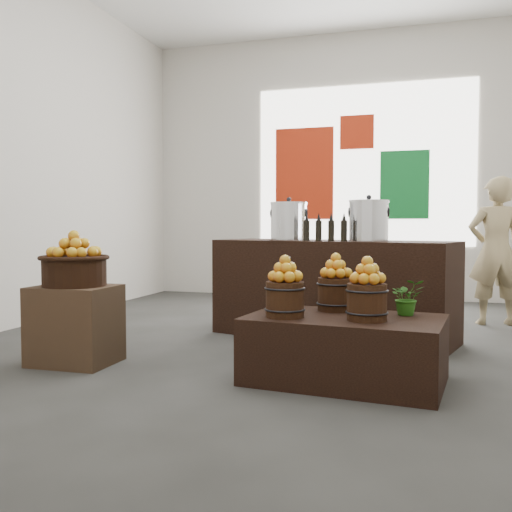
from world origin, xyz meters
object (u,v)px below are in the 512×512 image
(crate, at_px, (75,325))
(shopper, at_px, (496,251))
(counter, at_px, (332,289))
(wicker_basket, at_px, (74,272))
(stock_pot_center, at_px, (369,222))
(stock_pot_left, at_px, (289,222))
(display_table, at_px, (345,349))

(crate, distance_m, shopper, 4.49)
(counter, xyz_separation_m, shopper, (1.62, 1.27, 0.34))
(shopper, bearing_deg, wicker_basket, 28.86)
(wicker_basket, height_order, stock_pot_center, stock_pot_center)
(counter, height_order, stock_pot_left, stock_pot_left)
(stock_pot_left, relative_size, stock_pot_center, 1.00)
(display_table, bearing_deg, shopper, 71.82)
(crate, xyz_separation_m, display_table, (2.12, 0.07, -0.08))
(display_table, bearing_deg, wicker_basket, -171.68)
(wicker_basket, xyz_separation_m, display_table, (2.12, 0.07, -0.50))
(crate, height_order, counter, counter)
(wicker_basket, bearing_deg, shopper, 40.26)
(wicker_basket, bearing_deg, display_table, 2.00)
(crate, distance_m, stock_pot_center, 2.75)
(wicker_basket, distance_m, display_table, 2.18)
(counter, distance_m, shopper, 2.08)
(stock_pot_center, xyz_separation_m, shopper, (1.26, 1.37, -0.32))
(counter, xyz_separation_m, stock_pot_center, (0.36, -0.10, 0.66))
(crate, xyz_separation_m, wicker_basket, (0.00, 0.00, 0.42))
(wicker_basket, distance_m, shopper, 4.46)
(counter, relative_size, stock_pot_left, 6.47)
(stock_pot_center, bearing_deg, wicker_basket, -144.83)
(wicker_basket, distance_m, stock_pot_left, 2.22)
(crate, xyz_separation_m, counter, (1.79, 1.61, 0.17))
(counter, bearing_deg, display_table, -62.47)
(counter, height_order, stock_pot_center, stock_pot_center)
(crate, relative_size, stock_pot_center, 1.72)
(wicker_basket, relative_size, shopper, 0.30)
(wicker_basket, bearing_deg, stock_pot_left, 52.55)
(display_table, height_order, stock_pot_left, stock_pot_left)
(wicker_basket, bearing_deg, stock_pot_center, 35.17)
(stock_pot_left, relative_size, shopper, 0.22)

